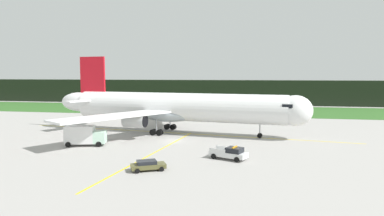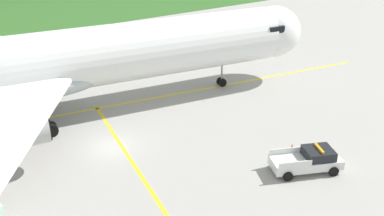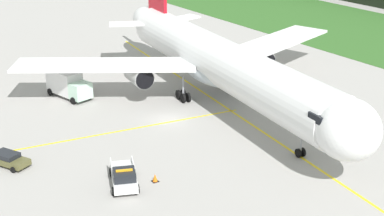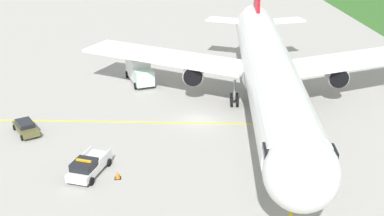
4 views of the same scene
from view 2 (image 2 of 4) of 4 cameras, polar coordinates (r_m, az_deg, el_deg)
name	(u,v)px [view 2 (image 2 of 4)]	position (r m, az deg, el deg)	size (l,w,h in m)	color
ground	(112,146)	(38.95, -10.00, -4.76)	(320.00, 320.00, 0.00)	#9E9A96
taxiway_centerline_main	(71,113)	(45.48, -14.86, -0.65)	(69.32, 0.30, 0.01)	yellow
taxiway_centerline_spur	(165,212)	(31.17, -3.40, -12.92)	(37.13, 0.30, 0.01)	yellow
airliner	(58,63)	(43.44, -16.37, 5.44)	(53.93, 46.75, 15.75)	silver
ops_pickup_truck	(309,160)	(35.92, 14.38, -6.33)	(5.72, 3.93, 1.94)	silver
apron_cone	(292,148)	(38.32, 12.40, -4.90)	(0.60, 0.60, 0.75)	black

